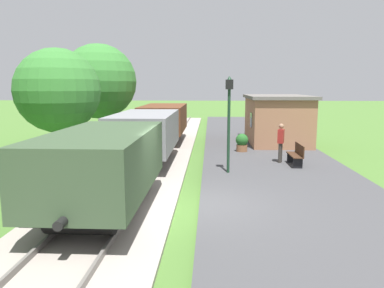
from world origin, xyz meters
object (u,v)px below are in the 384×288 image
Objects in this scene: person_waiting at (281,141)px; tree_field_left at (99,82)px; bench_near_hut at (297,154)px; lamp_post_near at (229,107)px; freight_train at (146,135)px; station_hut at (276,119)px; potted_planter at (242,142)px; tree_trackside_far at (58,91)px.

tree_field_left is at bearing -14.93° from person_waiting.
lamp_post_near is (-2.94, -1.47, 2.08)m from bench_near_hut.
freight_train is 8.89m from station_hut.
freight_train is 5.24× the size of lamp_post_near.
potted_planter is 10.02m from tree_field_left.
freight_train is 21.18× the size of potted_planter.
bench_near_hut is at bearing -6.46° from freight_train.
station_hut is 1.57× the size of lamp_post_near.
lamp_post_near is at bearing -111.98° from station_hut.
person_waiting is 0.28× the size of tree_field_left.
freight_train is 3.15× the size of tree_field_left.
potted_planter is 0.17× the size of tree_trackside_far.
freight_train reaches higher than person_waiting.
lamp_post_near is (3.60, -2.21, 1.41)m from freight_train.
potted_planter is (4.52, 2.51, -0.67)m from freight_train.
freight_train is 4.76m from tree_trackside_far.
station_hut reaches higher than bench_near_hut.
freight_train is 5.98m from person_waiting.
tree_trackside_far reaches higher than freight_train.
tree_field_left is (-7.64, 8.89, 1.04)m from lamp_post_near.
potted_planter is at bearing 29.01° from freight_train.
tree_field_left reaches higher than bench_near_hut.
lamp_post_near is 11.77m from tree_field_left.
station_hut is 0.94× the size of tree_field_left.
freight_train is at bearing -150.99° from potted_planter.
person_waiting is 0.46× the size of lamp_post_near.
freight_train is at bearing -11.32° from tree_trackside_far.
lamp_post_near reaches higher than freight_train.
potted_planter is at bearing 121.93° from bench_near_hut.
person_waiting is 3.07m from potted_planter.
potted_planter is at bearing 78.95° from lamp_post_near.
bench_near_hut is 0.28× the size of tree_trackside_far.
tree_trackside_far is at bearing 158.69° from lamp_post_near.
freight_train is at bearing 17.88° from person_waiting.
person_waiting is 12.41m from tree_field_left.
bench_near_hut is 0.24× the size of tree_field_left.
freight_train is at bearing -58.83° from tree_field_left.
tree_field_left reaches higher than tree_trackside_far.
freight_train is 3.64× the size of tree_trackside_far.
station_hut is at bearing 87.73° from bench_near_hut.
bench_near_hut is 3.89m from lamp_post_near.
station_hut reaches higher than person_waiting.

